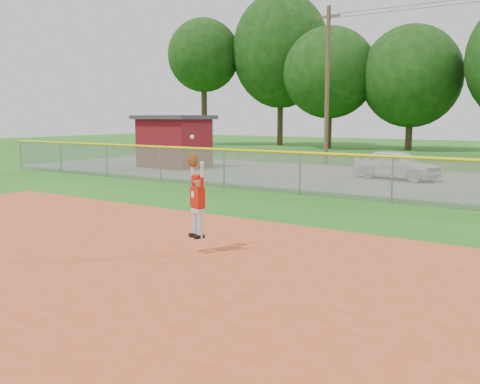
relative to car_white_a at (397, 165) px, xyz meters
name	(u,v)px	position (x,y,z in m)	size (l,w,h in m)	color
ground	(195,281)	(1.97, -16.47, -0.68)	(120.00, 120.00, 0.00)	#1F5C15
clay_infield	(41,341)	(1.97, -19.47, -0.66)	(24.00, 16.00, 0.04)	#B44320
parking_strip	(439,184)	(1.97, -0.47, -0.66)	(44.00, 10.00, 0.03)	slate
car_white_a	(397,165)	(0.00, 0.00, 0.00)	(1.53, 3.81, 1.30)	silver
utility_shed	(174,141)	(-11.92, -1.16, 0.77)	(3.88, 3.06, 2.85)	#5C0D11
outfield_fence	(392,176)	(1.97, -6.47, 0.20)	(40.06, 0.10, 1.55)	gray
ballplayer	(197,196)	(0.86, -15.03, 0.52)	(0.56, 0.36, 2.05)	silver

